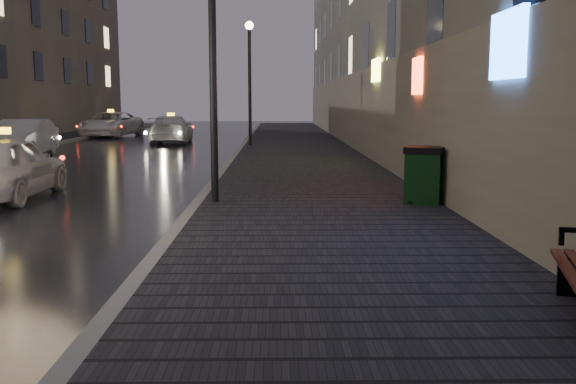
{
  "coord_description": "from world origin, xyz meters",
  "views": [
    {
      "loc": [
        3.05,
        -6.12,
        2.06
      ],
      "look_at": [
        3.18,
        2.39,
        0.85
      ],
      "focal_mm": 40.0,
      "sensor_mm": 36.0,
      "label": 1
    }
  ],
  "objects_px": {
    "lamp_near": "(212,22)",
    "trash_bin": "(424,174)",
    "taxi_near": "(4,167)",
    "taxi_mid": "(171,129)",
    "taxi_far": "(111,124)",
    "lamp_far": "(250,67)",
    "car_left_mid": "(23,139)"
  },
  "relations": [
    {
      "from": "lamp_near",
      "to": "taxi_near",
      "type": "xyz_separation_m",
      "value": [
        -4.56,
        1.36,
        -2.8
      ]
    },
    {
      "from": "lamp_far",
      "to": "taxi_far",
      "type": "xyz_separation_m",
      "value": [
        -8.44,
        9.3,
        -2.77
      ]
    },
    {
      "from": "lamp_near",
      "to": "taxi_mid",
      "type": "bearing_deg",
      "value": 101.63
    },
    {
      "from": "trash_bin",
      "to": "lamp_far",
      "type": "bearing_deg",
      "value": 124.41
    },
    {
      "from": "lamp_far",
      "to": "taxi_near",
      "type": "distance_m",
      "value": 15.59
    },
    {
      "from": "trash_bin",
      "to": "taxi_near",
      "type": "xyz_separation_m",
      "value": [
        -8.51,
        1.55,
        -0.0
      ]
    },
    {
      "from": "taxi_near",
      "to": "taxi_far",
      "type": "relative_size",
      "value": 0.78
    },
    {
      "from": "lamp_near",
      "to": "trash_bin",
      "type": "distance_m",
      "value": 4.84
    },
    {
      "from": "lamp_near",
      "to": "taxi_far",
      "type": "height_order",
      "value": "lamp_near"
    },
    {
      "from": "lamp_near",
      "to": "taxi_far",
      "type": "distance_m",
      "value": 26.81
    },
    {
      "from": "trash_bin",
      "to": "taxi_far",
      "type": "relative_size",
      "value": 0.21
    },
    {
      "from": "lamp_far",
      "to": "taxi_mid",
      "type": "bearing_deg",
      "value": 138.28
    },
    {
      "from": "taxi_mid",
      "to": "taxi_far",
      "type": "height_order",
      "value": "taxi_far"
    },
    {
      "from": "lamp_far",
      "to": "car_left_mid",
      "type": "xyz_separation_m",
      "value": [
        -8.12,
        -4.54,
        -2.79
      ]
    },
    {
      "from": "car_left_mid",
      "to": "taxi_mid",
      "type": "distance_m",
      "value": 9.11
    },
    {
      "from": "lamp_near",
      "to": "taxi_mid",
      "type": "height_order",
      "value": "lamp_near"
    },
    {
      "from": "trash_bin",
      "to": "taxi_far",
      "type": "xyz_separation_m",
      "value": [
        -12.39,
        25.49,
        0.03
      ]
    },
    {
      "from": "taxi_near",
      "to": "taxi_far",
      "type": "height_order",
      "value": "taxi_far"
    },
    {
      "from": "taxi_mid",
      "to": "taxi_far",
      "type": "xyz_separation_m",
      "value": [
        -4.41,
        5.7,
        0.05
      ]
    },
    {
      "from": "lamp_near",
      "to": "trash_bin",
      "type": "height_order",
      "value": "lamp_near"
    },
    {
      "from": "lamp_far",
      "to": "trash_bin",
      "type": "bearing_deg",
      "value": -76.29
    },
    {
      "from": "lamp_near",
      "to": "trash_bin",
      "type": "bearing_deg",
      "value": -2.84
    },
    {
      "from": "lamp_far",
      "to": "lamp_near",
      "type": "bearing_deg",
      "value": -90.0
    },
    {
      "from": "lamp_near",
      "to": "car_left_mid",
      "type": "height_order",
      "value": "lamp_near"
    },
    {
      "from": "car_left_mid",
      "to": "taxi_far",
      "type": "xyz_separation_m",
      "value": [
        -0.32,
        13.84,
        0.02
      ]
    },
    {
      "from": "taxi_far",
      "to": "lamp_far",
      "type": "bearing_deg",
      "value": -40.35
    },
    {
      "from": "trash_bin",
      "to": "car_left_mid",
      "type": "bearing_deg",
      "value": 156.7
    },
    {
      "from": "trash_bin",
      "to": "taxi_far",
      "type": "bearing_deg",
      "value": 136.63
    },
    {
      "from": "lamp_near",
      "to": "car_left_mid",
      "type": "distance_m",
      "value": 14.32
    },
    {
      "from": "taxi_mid",
      "to": "car_left_mid",
      "type": "bearing_deg",
      "value": 59.84
    },
    {
      "from": "car_left_mid",
      "to": "taxi_far",
      "type": "distance_m",
      "value": 13.84
    },
    {
      "from": "taxi_near",
      "to": "taxi_mid",
      "type": "relative_size",
      "value": 0.87
    }
  ]
}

